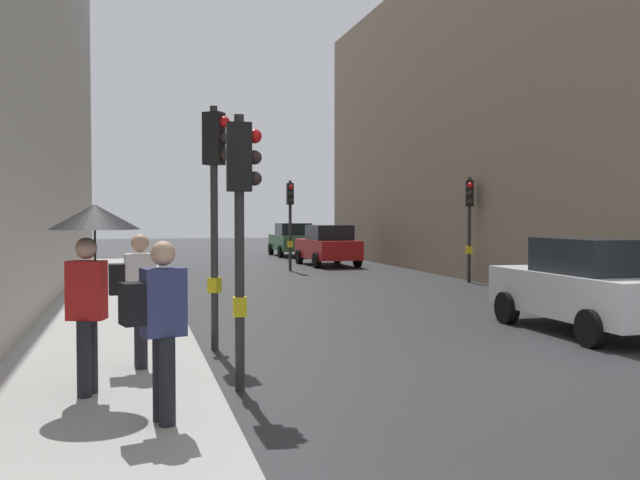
# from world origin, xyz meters

# --- Properties ---
(ground_plane) EXTENTS (120.00, 120.00, 0.00)m
(ground_plane) POSITION_xyz_m (0.00, 0.00, 0.00)
(ground_plane) COLOR #28282B
(sidewalk_kerb) EXTENTS (2.74, 40.00, 0.16)m
(sidewalk_kerb) POSITION_xyz_m (-6.30, 6.00, 0.08)
(sidewalk_kerb) COLOR #A8A5A0
(sidewalk_kerb) RESTS_ON ground
(building_facade_right) EXTENTS (12.00, 31.94, 11.69)m
(building_facade_right) POSITION_xyz_m (10.93, 13.69, 5.84)
(building_facade_right) COLOR gray
(building_facade_right) RESTS_ON ground
(traffic_light_near_right) EXTENTS (0.44, 0.38, 3.93)m
(traffic_light_near_right) POSITION_xyz_m (-4.61, 3.09, 2.71)
(traffic_light_near_right) COLOR #2D2D2D
(traffic_light_near_right) RESTS_ON ground
(traffic_light_far_median) EXTENTS (0.24, 0.43, 3.53)m
(traffic_light_far_median) POSITION_xyz_m (0.05, 18.78, 2.44)
(traffic_light_far_median) COLOR #2D2D2D
(traffic_light_far_median) RESTS_ON ground
(traffic_light_near_left) EXTENTS (0.44, 0.26, 3.41)m
(traffic_light_near_left) POSITION_xyz_m (-4.60, 0.29, 2.35)
(traffic_light_near_left) COLOR #2D2D2D
(traffic_light_near_left) RESTS_ON ground
(traffic_light_mid_street) EXTENTS (0.33, 0.45, 3.40)m
(traffic_light_mid_street) POSITION_xyz_m (4.62, 12.61, 2.35)
(traffic_light_mid_street) COLOR #2D2D2D
(traffic_light_mid_street) RESTS_ON ground
(car_red_sedan) EXTENTS (2.16, 4.27, 1.76)m
(car_red_sedan) POSITION_xyz_m (2.26, 21.30, 0.88)
(car_red_sedan) COLOR red
(car_red_sedan) RESTS_ON ground
(car_white_compact) EXTENTS (2.04, 4.21, 1.76)m
(car_white_compact) POSITION_xyz_m (2.27, 2.99, 0.88)
(car_white_compact) COLOR silver
(car_white_compact) RESTS_ON ground
(car_green_estate) EXTENTS (2.03, 4.21, 1.76)m
(car_green_estate) POSITION_xyz_m (2.34, 28.79, 0.88)
(car_green_estate) COLOR #2D6038
(car_green_estate) RESTS_ON ground
(pedestrian_with_umbrella) EXTENTS (1.00, 1.00, 2.14)m
(pedestrian_with_umbrella) POSITION_xyz_m (-6.33, -0.12, 1.84)
(pedestrian_with_umbrella) COLOR black
(pedestrian_with_umbrella) RESTS_ON sidewalk_kerb
(pedestrian_with_black_backpack) EXTENTS (0.62, 0.36, 1.77)m
(pedestrian_with_black_backpack) POSITION_xyz_m (-5.85, 1.26, 1.16)
(pedestrian_with_black_backpack) COLOR black
(pedestrian_with_black_backpack) RESTS_ON sidewalk_kerb
(pedestrian_with_grey_backpack) EXTENTS (0.65, 0.42, 1.77)m
(pedestrian_with_grey_backpack) POSITION_xyz_m (-5.66, -1.44, 1.16)
(pedestrian_with_grey_backpack) COLOR black
(pedestrian_with_grey_backpack) RESTS_ON sidewalk_kerb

